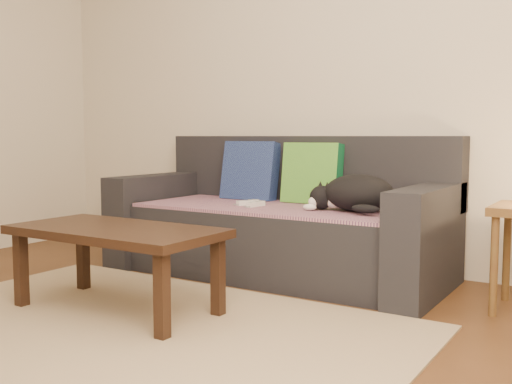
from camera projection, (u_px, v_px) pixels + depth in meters
ground at (93, 345)px, 2.49m from camera, size 4.50×4.50×0.00m
back_wall at (313, 72)px, 4.06m from camera, size 4.50×0.04×2.60m
sofa at (281, 225)px, 3.79m from camera, size 2.10×0.94×0.87m
throw_blanket at (273, 207)px, 3.70m from camera, size 1.66×0.74×0.02m
cushion_navy at (250, 171)px, 4.08m from camera, size 0.40×0.17×0.41m
cushion_green at (312, 174)px, 3.83m from camera, size 0.39×0.14×0.40m
cat at (355, 194)px, 3.40m from camera, size 0.55×0.44×0.21m
wii_remote_a at (256, 204)px, 3.66m from camera, size 0.05×0.15×0.03m
wii_remote_b at (248, 203)px, 3.74m from camera, size 0.09×0.15×0.03m
rug at (119, 334)px, 2.62m from camera, size 2.50×1.80×0.01m
coffee_table at (116, 238)px, 2.93m from camera, size 1.06×0.53×0.43m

